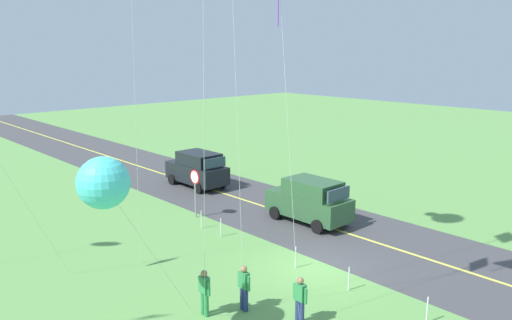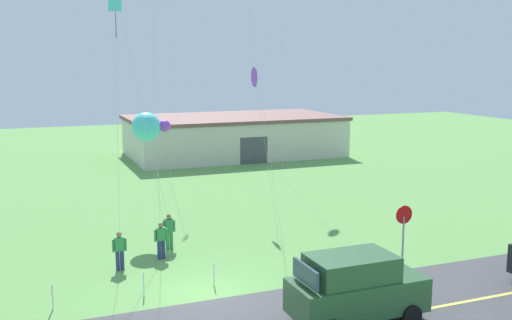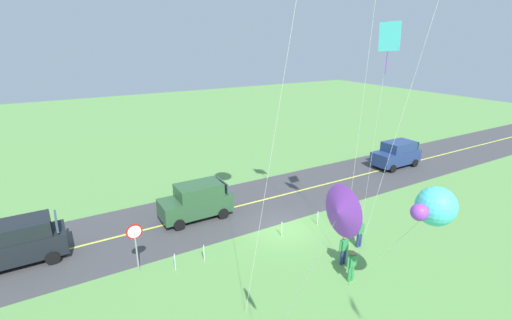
{
  "view_description": "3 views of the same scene",
  "coord_description": "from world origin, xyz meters",
  "px_view_note": "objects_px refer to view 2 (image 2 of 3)",
  "views": [
    {
      "loc": [
        -12.26,
        14.78,
        8.6
      ],
      "look_at": [
        1.93,
        1.61,
        4.37
      ],
      "focal_mm": 35.53,
      "sensor_mm": 36.0,
      "label": 1
    },
    {
      "loc": [
        -5.82,
        -19.46,
        8.32
      ],
      "look_at": [
        2.97,
        2.45,
        4.37
      ],
      "focal_mm": 41.56,
      "sensor_mm": 36.0,
      "label": 2
    },
    {
      "loc": [
        11.08,
        15.63,
        10.73
      ],
      "look_at": [
        1.68,
        -0.31,
        4.5
      ],
      "focal_mm": 25.33,
      "sensor_mm": 36.0,
      "label": 3
    }
  ],
  "objects_px": {
    "stop_sign": "(404,224)",
    "kite_orange_near": "(256,77)",
    "person_child_watcher": "(120,249)",
    "person_adult_near": "(169,230)",
    "kite_pink_drift": "(147,127)",
    "car_suv_foreground": "(355,287)",
    "warehouse_distant": "(233,135)",
    "kite_yellow_high": "(115,1)",
    "person_adult_companion": "(161,239)"
  },
  "relations": [
    {
      "from": "stop_sign",
      "to": "kite_orange_near",
      "type": "bearing_deg",
      "value": 100.78
    },
    {
      "from": "stop_sign",
      "to": "person_child_watcher",
      "type": "height_order",
      "value": "stop_sign"
    },
    {
      "from": "person_adult_near",
      "to": "kite_pink_drift",
      "type": "distance_m",
      "value": 5.47
    },
    {
      "from": "person_adult_near",
      "to": "kite_pink_drift",
      "type": "height_order",
      "value": "kite_pink_drift"
    },
    {
      "from": "car_suv_foreground",
      "to": "stop_sign",
      "type": "distance_m",
      "value": 5.95
    },
    {
      "from": "person_child_watcher",
      "to": "warehouse_distant",
      "type": "bearing_deg",
      "value": -91.69
    },
    {
      "from": "person_adult_near",
      "to": "warehouse_distant",
      "type": "relative_size",
      "value": 0.09
    },
    {
      "from": "kite_orange_near",
      "to": "car_suv_foreground",
      "type": "bearing_deg",
      "value": -99.46
    },
    {
      "from": "kite_yellow_high",
      "to": "kite_orange_near",
      "type": "xyz_separation_m",
      "value": [
        8.43,
        6.37,
        -3.18
      ]
    },
    {
      "from": "kite_yellow_high",
      "to": "kite_pink_drift",
      "type": "xyz_separation_m",
      "value": [
        2.03,
        4.49,
        -5.42
      ]
    },
    {
      "from": "person_adult_near",
      "to": "kite_orange_near",
      "type": "height_order",
      "value": "kite_orange_near"
    },
    {
      "from": "kite_pink_drift",
      "to": "warehouse_distant",
      "type": "relative_size",
      "value": 0.32
    },
    {
      "from": "stop_sign",
      "to": "kite_yellow_high",
      "type": "distance_m",
      "value": 14.47
    },
    {
      "from": "kite_pink_drift",
      "to": "stop_sign",
      "type": "bearing_deg",
      "value": -46.97
    },
    {
      "from": "kite_orange_near",
      "to": "kite_yellow_high",
      "type": "bearing_deg",
      "value": -142.94
    },
    {
      "from": "person_adult_near",
      "to": "person_adult_companion",
      "type": "bearing_deg",
      "value": -86.77
    },
    {
      "from": "car_suv_foreground",
      "to": "person_adult_near",
      "type": "distance_m",
      "value": 10.26
    },
    {
      "from": "person_child_watcher",
      "to": "kite_orange_near",
      "type": "height_order",
      "value": "kite_orange_near"
    },
    {
      "from": "person_adult_near",
      "to": "kite_yellow_high",
      "type": "bearing_deg",
      "value": -120.99
    },
    {
      "from": "stop_sign",
      "to": "person_child_watcher",
      "type": "bearing_deg",
      "value": 160.5
    },
    {
      "from": "car_suv_foreground",
      "to": "person_adult_companion",
      "type": "xyz_separation_m",
      "value": [
        -4.43,
        8.36,
        -0.29
      ]
    },
    {
      "from": "car_suv_foreground",
      "to": "warehouse_distant",
      "type": "relative_size",
      "value": 0.24
    },
    {
      "from": "car_suv_foreground",
      "to": "kite_pink_drift",
      "type": "distance_m",
      "value": 14.06
    },
    {
      "from": "car_suv_foreground",
      "to": "warehouse_distant",
      "type": "bearing_deg",
      "value": 76.77
    },
    {
      "from": "stop_sign",
      "to": "kite_pink_drift",
      "type": "relative_size",
      "value": 0.43
    },
    {
      "from": "car_suv_foreground",
      "to": "person_adult_near",
      "type": "bearing_deg",
      "value": 111.71
    },
    {
      "from": "kite_orange_near",
      "to": "stop_sign",
      "type": "bearing_deg",
      "value": -79.22
    },
    {
      "from": "stop_sign",
      "to": "kite_yellow_high",
      "type": "xyz_separation_m",
      "value": [
        -10.52,
        4.61,
        8.8
      ]
    },
    {
      "from": "stop_sign",
      "to": "person_adult_companion",
      "type": "height_order",
      "value": "stop_sign"
    },
    {
      "from": "person_adult_near",
      "to": "person_adult_companion",
      "type": "relative_size",
      "value": 1.0
    },
    {
      "from": "car_suv_foreground",
      "to": "kite_yellow_high",
      "type": "bearing_deg",
      "value": 125.41
    },
    {
      "from": "stop_sign",
      "to": "kite_orange_near",
      "type": "relative_size",
      "value": 0.32
    },
    {
      "from": "car_suv_foreground",
      "to": "kite_orange_near",
      "type": "distance_m",
      "value": 16.23
    },
    {
      "from": "person_adult_companion",
      "to": "warehouse_distant",
      "type": "relative_size",
      "value": 0.09
    },
    {
      "from": "person_child_watcher",
      "to": "kite_orange_near",
      "type": "relative_size",
      "value": 0.2
    },
    {
      "from": "person_adult_near",
      "to": "car_suv_foreground",
      "type": "bearing_deg",
      "value": -36.81
    },
    {
      "from": "person_adult_companion",
      "to": "kite_yellow_high",
      "type": "height_order",
      "value": "kite_yellow_high"
    },
    {
      "from": "person_adult_near",
      "to": "kite_yellow_high",
      "type": "distance_m",
      "value": 10.04
    },
    {
      "from": "person_adult_near",
      "to": "person_adult_companion",
      "type": "distance_m",
      "value": 1.33
    },
    {
      "from": "person_adult_companion",
      "to": "kite_orange_near",
      "type": "distance_m",
      "value": 11.47
    },
    {
      "from": "kite_yellow_high",
      "to": "stop_sign",
      "type": "bearing_deg",
      "value": -23.66
    },
    {
      "from": "person_adult_near",
      "to": "person_child_watcher",
      "type": "xyz_separation_m",
      "value": [
        -2.48,
        -1.91,
        0.0
      ]
    },
    {
      "from": "car_suv_foreground",
      "to": "kite_pink_drift",
      "type": "height_order",
      "value": "kite_pink_drift"
    },
    {
      "from": "person_adult_companion",
      "to": "kite_yellow_high",
      "type": "bearing_deg",
      "value": 20.63
    },
    {
      "from": "kite_yellow_high",
      "to": "warehouse_distant",
      "type": "height_order",
      "value": "kite_yellow_high"
    },
    {
      "from": "car_suv_foreground",
      "to": "person_child_watcher",
      "type": "relative_size",
      "value": 2.75
    },
    {
      "from": "kite_pink_drift",
      "to": "person_adult_companion",
      "type": "bearing_deg",
      "value": -96.1
    },
    {
      "from": "person_adult_near",
      "to": "kite_pink_drift",
      "type": "xyz_separation_m",
      "value": [
        -0.15,
        3.35,
        4.32
      ]
    },
    {
      "from": "kite_pink_drift",
      "to": "kite_orange_near",
      "type": "relative_size",
      "value": 0.74
    },
    {
      "from": "person_child_watcher",
      "to": "kite_pink_drift",
      "type": "bearing_deg",
      "value": -87.15
    }
  ]
}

